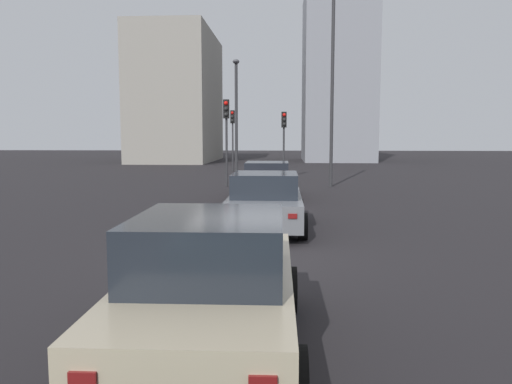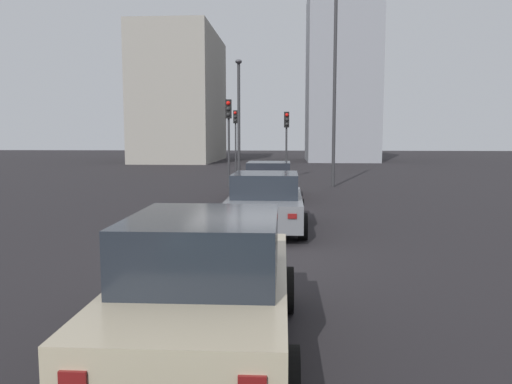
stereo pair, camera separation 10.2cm
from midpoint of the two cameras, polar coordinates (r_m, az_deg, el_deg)
ground_plane at (r=10.70m, az=-0.24°, el=-7.36°), size 160.00×160.00×0.20m
car_maroon_lead at (r=20.04m, az=1.63°, el=1.35°), size 4.55×2.13×1.44m
car_grey_second at (r=13.16m, az=1.33°, el=-1.13°), size 4.41×2.10×1.50m
car_beige_third at (r=5.68m, az=-5.07°, el=-10.72°), size 4.30×2.01×1.60m
traffic_light_near_left at (r=35.38m, az=-2.27°, el=7.30°), size 0.32×0.29×4.27m
traffic_light_near_right at (r=24.46m, az=-3.01°, el=7.67°), size 0.32×0.28×4.21m
traffic_light_far_left at (r=29.36m, az=3.59°, el=6.97°), size 0.32×0.30×3.87m
street_lamp_kerbside at (r=27.53m, az=-1.86°, el=9.37°), size 0.56×0.36×6.56m
street_lamp_far at (r=24.78m, az=9.05°, el=12.74°), size 0.56×0.36×9.14m
building_facade_left at (r=52.92m, az=9.65°, el=12.68°), size 10.46×6.79×16.84m
building_facade_center at (r=51.82m, az=-8.38°, el=10.52°), size 14.46×7.18×12.65m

